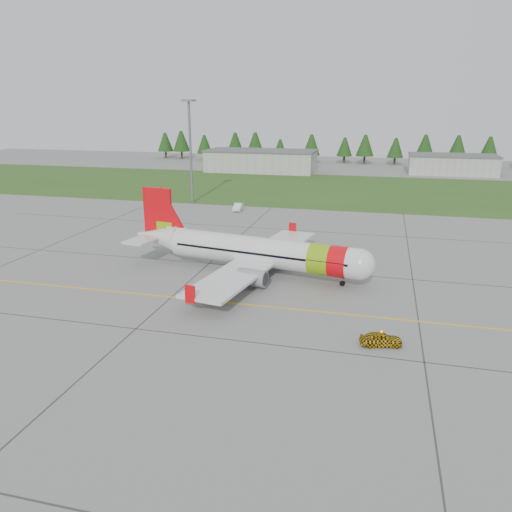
# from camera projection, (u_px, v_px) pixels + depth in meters

# --- Properties ---
(ground) EXTENTS (320.00, 320.00, 0.00)m
(ground) POSITION_uv_depth(u_px,v_px,m) (299.00, 348.00, 41.73)
(ground) COLOR gray
(ground) RESTS_ON ground
(aircraft) EXTENTS (31.05, 28.97, 9.46)m
(aircraft) POSITION_uv_depth(u_px,v_px,m) (256.00, 252.00, 59.30)
(aircraft) COLOR silver
(aircraft) RESTS_ON ground
(follow_me_car) EXTENTS (1.50, 1.66, 3.51)m
(follow_me_car) POSITION_uv_depth(u_px,v_px,m) (382.00, 326.00, 41.64)
(follow_me_car) COLOR #EAB50D
(follow_me_car) RESTS_ON ground
(service_van) EXTENTS (1.56, 1.49, 4.20)m
(service_van) POSITION_uv_depth(u_px,v_px,m) (238.00, 200.00, 94.87)
(service_van) COLOR white
(service_van) RESTS_ON ground
(grass_strip) EXTENTS (320.00, 50.00, 0.03)m
(grass_strip) POSITION_uv_depth(u_px,v_px,m) (356.00, 190.00, 117.74)
(grass_strip) COLOR #30561E
(grass_strip) RESTS_ON ground
(taxi_guideline) EXTENTS (120.00, 0.25, 0.02)m
(taxi_guideline) POSITION_uv_depth(u_px,v_px,m) (313.00, 311.00, 49.14)
(taxi_guideline) COLOR gold
(taxi_guideline) RESTS_ON ground
(hangar_west) EXTENTS (32.00, 14.00, 6.00)m
(hangar_west) POSITION_uv_depth(u_px,v_px,m) (261.00, 161.00, 149.87)
(hangar_west) COLOR #A8A8A3
(hangar_west) RESTS_ON ground
(hangar_east) EXTENTS (24.00, 12.00, 5.20)m
(hangar_east) POSITION_uv_depth(u_px,v_px,m) (452.00, 165.00, 144.49)
(hangar_east) COLOR #A8A8A3
(hangar_east) RESTS_ON ground
(floodlight_mast) EXTENTS (0.50, 0.50, 20.00)m
(floodlight_mast) POSITION_uv_depth(u_px,v_px,m) (191.00, 154.00, 100.09)
(floodlight_mast) COLOR slate
(floodlight_mast) RESTS_ON ground
(treeline) EXTENTS (160.00, 8.00, 10.00)m
(treeline) POSITION_uv_depth(u_px,v_px,m) (367.00, 149.00, 168.20)
(treeline) COLOR #1C3F14
(treeline) RESTS_ON ground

